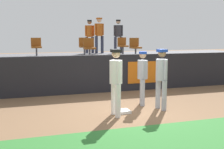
{
  "coord_description": "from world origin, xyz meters",
  "views": [
    {
      "loc": [
        -3.09,
        -7.76,
        2.28
      ],
      "look_at": [
        -0.2,
        1.07,
        1.0
      ],
      "focal_mm": 47.0,
      "sensor_mm": 36.0,
      "label": 1
    }
  ],
  "objects": [
    {
      "name": "seat_back_center",
      "position": [
        0.11,
        6.48,
        1.75
      ],
      "size": [
        0.46,
        0.44,
        0.84
      ],
      "color": "#4C4C51",
      "rests_on": "bleacher_platform"
    },
    {
      "name": "player_coach_visitor",
      "position": [
        1.05,
        0.09,
        1.06
      ],
      "size": [
        0.39,
        0.51,
        1.84
      ],
      "rotation": [
        0.0,
        0.0,
        -1.45
      ],
      "color": "#9EA3AD",
      "rests_on": "ground_plane"
    },
    {
      "name": "first_base",
      "position": [
        -0.2,
        0.07,
        0.04
      ],
      "size": [
        0.4,
        0.4,
        0.08
      ],
      "primitive_type": "cube",
      "color": "white",
      "rests_on": "ground_plane"
    },
    {
      "name": "seat_front_right",
      "position": [
        2.09,
        4.68,
        1.75
      ],
      "size": [
        0.45,
        0.44,
        0.84
      ],
      "color": "#4C4C51",
      "rests_on": "bleacher_platform"
    },
    {
      "name": "player_runner_visitor",
      "position": [
        0.75,
        0.81,
        1.01
      ],
      "size": [
        0.42,
        0.46,
        1.74
      ],
      "rotation": [
        0.0,
        0.0,
        -1.92
      ],
      "color": "#9EA3AD",
      "rests_on": "ground_plane"
    },
    {
      "name": "field_wall",
      "position": [
        0.01,
        3.24,
        0.74
      ],
      "size": [
        18.0,
        0.26,
        1.48
      ],
      "color": "black",
      "rests_on": "ground_plane"
    },
    {
      "name": "grass_foreground_strip",
      "position": [
        0.0,
        -2.67,
        0.0
      ],
      "size": [
        18.0,
        2.8,
        0.01
      ],
      "primitive_type": "cube",
      "color": "#2D722D",
      "rests_on": "ground_plane"
    },
    {
      "name": "spectator_casual",
      "position": [
        1.1,
        7.23,
        2.35
      ],
      "size": [
        0.52,
        0.4,
        1.86
      ],
      "rotation": [
        0.0,
        0.0,
        3.27
      ],
      "color": "#33384C",
      "rests_on": "bleacher_platform"
    },
    {
      "name": "ground_plane",
      "position": [
        0.0,
        0.0,
        0.0
      ],
      "size": [
        60.0,
        60.0,
        0.0
      ],
      "primitive_type": "plane",
      "color": "brown"
    },
    {
      "name": "seat_front_center",
      "position": [
        -0.06,
        4.68,
        1.75
      ],
      "size": [
        0.47,
        0.44,
        0.84
      ],
      "color": "#4C4C51",
      "rests_on": "bleacher_platform"
    },
    {
      "name": "spectator_hooded",
      "position": [
        2.13,
        7.12,
        2.3
      ],
      "size": [
        0.47,
        0.43,
        1.77
      ],
      "rotation": [
        0.0,
        0.0,
        2.78
      ],
      "color": "#33384C",
      "rests_on": "bleacher_platform"
    },
    {
      "name": "seat_back_right",
      "position": [
        2.14,
        6.48,
        1.75
      ],
      "size": [
        0.46,
        0.44,
        0.84
      ],
      "color": "#4C4C51",
      "rests_on": "bleacher_platform"
    },
    {
      "name": "player_fielder_home",
      "position": [
        -0.49,
        -0.16,
        1.08
      ],
      "size": [
        0.37,
        0.58,
        1.87
      ],
      "rotation": [
        0.0,
        0.0,
        -1.54
      ],
      "color": "white",
      "rests_on": "ground_plane"
    },
    {
      "name": "seat_back_left",
      "position": [
        -2.18,
        6.48,
        1.75
      ],
      "size": [
        0.47,
        0.44,
        0.84
      ],
      "color": "#4C4C51",
      "rests_on": "bleacher_platform"
    },
    {
      "name": "bleacher_platform",
      "position": [
        0.0,
        5.81,
        0.64
      ],
      "size": [
        18.0,
        4.8,
        1.28
      ],
      "primitive_type": "cube",
      "color": "#59595E",
      "rests_on": "ground_plane"
    },
    {
      "name": "spectator_capped",
      "position": [
        0.65,
        7.5,
        2.29
      ],
      "size": [
        0.48,
        0.4,
        1.75
      ],
      "rotation": [
        0.0,
        0.0,
        2.91
      ],
      "color": "#33384C",
      "rests_on": "bleacher_platform"
    }
  ]
}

